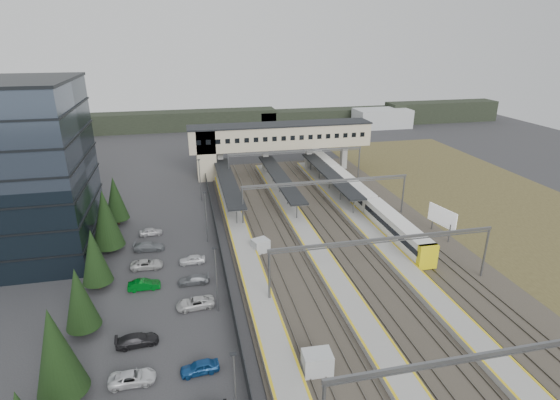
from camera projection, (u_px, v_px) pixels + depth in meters
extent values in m
plane|color=#2B2B2D|center=(273.00, 269.00, 58.78)|extent=(220.00, 220.00, 0.00)
cube|color=black|center=(4.00, 233.00, 61.20)|extent=(24.30, 18.30, 0.25)
cylinder|color=black|center=(65.00, 393.00, 37.70)|extent=(0.44, 0.44, 1.20)
cone|color=black|center=(56.00, 351.00, 36.09)|extent=(4.26, 4.26, 8.20)
cylinder|color=black|center=(85.00, 329.00, 45.90)|extent=(0.44, 0.44, 1.20)
cone|color=black|center=(79.00, 298.00, 44.54)|extent=(3.54, 3.54, 6.80)
cylinder|color=black|center=(99.00, 284.00, 54.11)|extent=(0.44, 0.44, 1.20)
cone|color=black|center=(94.00, 256.00, 52.71)|extent=(3.64, 3.64, 7.00)
cylinder|color=black|center=(110.00, 248.00, 63.22)|extent=(0.44, 0.44, 1.20)
cone|color=black|center=(106.00, 218.00, 61.56)|extent=(4.42, 4.42, 8.50)
cylinder|color=black|center=(118.00, 221.00, 72.34)|extent=(0.44, 0.44, 1.20)
cone|color=black|center=(115.00, 198.00, 70.91)|extent=(3.74, 3.74, 7.20)
imported|color=silver|center=(132.00, 378.00, 39.37)|extent=(4.15, 1.92, 1.15)
imported|color=black|center=(137.00, 340.00, 44.19)|extent=(4.36, 2.10, 1.22)
imported|color=#034F11|center=(144.00, 285.00, 53.84)|extent=(3.89, 1.39, 1.28)
imported|color=#B4B4B4|center=(147.00, 264.00, 58.69)|extent=(4.36, 2.17, 1.19)
imported|color=slate|center=(149.00, 246.00, 63.50)|extent=(4.56, 2.14, 1.29)
imported|color=#B1B0B5|center=(151.00, 232.00, 68.35)|extent=(3.66, 1.76, 1.21)
imported|color=navy|center=(200.00, 367.00, 40.57)|extent=(3.74, 1.78, 1.23)
imported|color=beige|center=(195.00, 303.00, 50.24)|extent=(4.47, 2.27, 1.21)
imported|color=slate|center=(194.00, 280.00, 55.08)|extent=(4.00, 1.71, 1.15)
imported|color=silver|center=(192.00, 260.00, 59.90)|extent=(3.55, 1.45, 1.21)
cylinder|color=slate|center=(235.00, 397.00, 32.94)|extent=(0.16, 0.16, 8.00)
cube|color=black|center=(233.00, 354.00, 31.51)|extent=(0.50, 0.25, 0.15)
cylinder|color=slate|center=(216.00, 280.00, 48.44)|extent=(0.16, 0.16, 8.00)
cube|color=black|center=(214.00, 248.00, 47.01)|extent=(0.50, 0.25, 0.15)
cylinder|color=slate|center=(206.00, 218.00, 64.84)|extent=(0.16, 0.16, 8.00)
cube|color=black|center=(205.00, 193.00, 63.41)|extent=(0.50, 0.25, 0.15)
cylinder|color=slate|center=(200.00, 181.00, 81.25)|extent=(0.16, 0.16, 8.00)
cube|color=black|center=(199.00, 160.00, 79.82)|extent=(0.50, 0.25, 0.15)
cube|color=#26282B|center=(220.00, 250.00, 61.66)|extent=(0.08, 90.00, 2.00)
cube|color=#ACAFB1|center=(317.00, 363.00, 40.37)|extent=(2.78, 2.09, 2.25)
cube|color=#ACAFB1|center=(261.00, 246.00, 62.74)|extent=(2.77, 2.54, 2.07)
cube|color=#3B382C|center=(344.00, 243.00, 65.74)|extent=(34.00, 90.00, 0.20)
cube|color=#59544C|center=(261.00, 250.00, 63.09)|extent=(0.08, 90.00, 0.14)
cube|color=#59544C|center=(270.00, 249.00, 63.39)|extent=(0.08, 90.00, 0.14)
cube|color=#59544C|center=(288.00, 248.00, 63.90)|extent=(0.08, 90.00, 0.14)
cube|color=#59544C|center=(297.00, 247.00, 64.20)|extent=(0.08, 90.00, 0.14)
cube|color=#59544C|center=(327.00, 244.00, 65.12)|extent=(0.08, 90.00, 0.14)
cube|color=#59544C|center=(336.00, 243.00, 65.41)|extent=(0.08, 90.00, 0.14)
cube|color=#59544C|center=(352.00, 241.00, 65.93)|extent=(0.08, 90.00, 0.14)
cube|color=#59544C|center=(361.00, 240.00, 66.22)|extent=(0.08, 90.00, 0.14)
cube|color=#59544C|center=(388.00, 237.00, 67.15)|extent=(0.08, 90.00, 0.14)
cube|color=#59544C|center=(397.00, 236.00, 67.44)|extent=(0.08, 90.00, 0.14)
cube|color=#59544C|center=(412.00, 235.00, 67.96)|extent=(0.08, 90.00, 0.14)
cube|color=#59544C|center=(421.00, 234.00, 68.25)|extent=(0.08, 90.00, 0.14)
cube|color=gray|center=(245.00, 251.00, 62.57)|extent=(3.20, 82.00, 0.90)
cube|color=gold|center=(235.00, 249.00, 62.11)|extent=(0.25, 82.00, 0.02)
cube|color=gold|center=(255.00, 247.00, 62.70)|extent=(0.25, 82.00, 0.02)
cube|color=gray|center=(312.00, 244.00, 64.60)|extent=(3.20, 82.00, 0.90)
cube|color=gold|center=(303.00, 242.00, 64.14)|extent=(0.25, 82.00, 0.02)
cube|color=gold|center=(321.00, 240.00, 64.73)|extent=(0.25, 82.00, 0.02)
cube|color=gray|center=(375.00, 238.00, 66.62)|extent=(3.20, 82.00, 0.90)
cube|color=gold|center=(366.00, 236.00, 66.17)|extent=(0.25, 82.00, 0.02)
cube|color=gold|center=(384.00, 234.00, 66.75)|extent=(0.25, 82.00, 0.02)
cube|color=black|center=(228.00, 180.00, 81.35)|extent=(3.00, 30.00, 0.25)
cube|color=slate|center=(228.00, 181.00, 81.41)|extent=(3.10, 30.00, 0.12)
cylinder|color=slate|center=(237.00, 215.00, 70.08)|extent=(0.20, 0.20, 3.10)
cylinder|color=slate|center=(232.00, 201.00, 76.00)|extent=(0.20, 0.20, 3.10)
cylinder|color=slate|center=(228.00, 188.00, 81.93)|extent=(0.20, 0.20, 3.10)
cylinder|color=slate|center=(224.00, 178.00, 87.85)|extent=(0.20, 0.20, 3.10)
cylinder|color=slate|center=(221.00, 169.00, 93.78)|extent=(0.20, 0.20, 3.10)
cube|color=black|center=(280.00, 177.00, 83.38)|extent=(3.00, 30.00, 0.25)
cube|color=slate|center=(280.00, 178.00, 83.44)|extent=(3.10, 30.00, 0.12)
cylinder|color=slate|center=(297.00, 210.00, 72.10)|extent=(0.20, 0.20, 3.10)
cylinder|color=slate|center=(288.00, 196.00, 78.03)|extent=(0.20, 0.20, 3.10)
cylinder|color=slate|center=(280.00, 185.00, 83.95)|extent=(0.20, 0.20, 3.10)
cylinder|color=slate|center=(273.00, 175.00, 89.88)|extent=(0.20, 0.20, 3.10)
cylinder|color=slate|center=(267.00, 166.00, 95.80)|extent=(0.20, 0.20, 3.10)
cube|color=black|center=(330.00, 173.00, 85.41)|extent=(3.00, 30.00, 0.25)
cube|color=slate|center=(330.00, 174.00, 85.46)|extent=(3.10, 30.00, 0.12)
cylinder|color=slate|center=(354.00, 205.00, 74.13)|extent=(0.20, 0.20, 3.10)
cylinder|color=slate|center=(341.00, 192.00, 80.06)|extent=(0.20, 0.20, 3.10)
cylinder|color=slate|center=(329.00, 181.00, 85.98)|extent=(0.20, 0.20, 3.10)
cylinder|color=slate|center=(319.00, 172.00, 91.91)|extent=(0.20, 0.20, 3.10)
cylinder|color=slate|center=(311.00, 163.00, 97.83)|extent=(0.20, 0.20, 3.10)
cube|color=beige|center=(281.00, 136.00, 96.16)|extent=(40.00, 6.00, 5.00)
cube|color=black|center=(281.00, 124.00, 95.24)|extent=(40.40, 6.40, 0.30)
cube|color=beige|center=(206.00, 153.00, 93.88)|extent=(4.00, 6.00, 11.00)
cube|color=black|center=(198.00, 143.00, 89.72)|extent=(1.00, 0.06, 1.00)
cube|color=black|center=(208.00, 142.00, 90.12)|extent=(1.00, 0.06, 1.00)
cube|color=black|center=(218.00, 142.00, 90.53)|extent=(1.00, 0.06, 1.00)
cube|color=black|center=(228.00, 141.00, 90.93)|extent=(1.00, 0.06, 1.00)
cube|color=black|center=(237.00, 141.00, 91.34)|extent=(1.00, 0.06, 1.00)
cube|color=black|center=(247.00, 140.00, 91.74)|extent=(1.00, 0.06, 1.00)
cube|color=black|center=(256.00, 140.00, 92.15)|extent=(1.00, 0.06, 1.00)
cube|color=black|center=(265.00, 139.00, 92.56)|extent=(1.00, 0.06, 1.00)
cube|color=black|center=(274.00, 139.00, 92.96)|extent=(1.00, 0.06, 1.00)
cube|color=black|center=(284.00, 138.00, 93.37)|extent=(1.00, 0.06, 1.00)
cube|color=black|center=(293.00, 138.00, 93.77)|extent=(1.00, 0.06, 1.00)
cube|color=black|center=(302.00, 138.00, 94.18)|extent=(1.00, 0.06, 1.00)
cube|color=black|center=(311.00, 137.00, 94.58)|extent=(1.00, 0.06, 1.00)
cube|color=black|center=(319.00, 137.00, 94.99)|extent=(1.00, 0.06, 1.00)
cube|color=black|center=(328.00, 136.00, 95.39)|extent=(1.00, 0.06, 1.00)
cube|color=black|center=(337.00, 136.00, 95.80)|extent=(1.00, 0.06, 1.00)
cube|color=black|center=(345.00, 135.00, 96.20)|extent=(1.00, 0.06, 1.00)
cube|color=black|center=(354.00, 135.00, 96.61)|extent=(1.00, 0.06, 1.00)
cube|color=black|center=(362.00, 134.00, 97.02)|extent=(1.00, 0.06, 1.00)
cube|color=gray|center=(213.00, 164.00, 95.08)|extent=(1.20, 1.60, 6.00)
cube|color=gray|center=(220.00, 164.00, 95.39)|extent=(1.20, 1.60, 6.00)
cube|color=gray|center=(265.00, 161.00, 97.41)|extent=(1.20, 1.60, 6.00)
cube|color=gray|center=(308.00, 158.00, 99.44)|extent=(1.20, 1.60, 6.00)
cube|color=gray|center=(344.00, 156.00, 101.16)|extent=(1.20, 1.60, 6.00)
cube|color=slate|center=(500.00, 352.00, 33.19)|extent=(28.40, 0.25, 0.35)
cube|color=slate|center=(499.00, 356.00, 33.33)|extent=(28.40, 0.12, 0.12)
cylinder|color=slate|center=(269.00, 278.00, 49.83)|extent=(0.28, 0.28, 7.00)
cylinder|color=slate|center=(485.00, 253.00, 55.51)|extent=(0.28, 0.28, 7.00)
cube|color=slate|center=(385.00, 239.00, 51.42)|extent=(28.40, 0.25, 0.35)
cube|color=slate|center=(385.00, 242.00, 51.56)|extent=(28.40, 0.12, 0.12)
cylinder|color=slate|center=(243.00, 208.00, 69.89)|extent=(0.28, 0.28, 7.00)
cylinder|color=slate|center=(403.00, 195.00, 75.56)|extent=(0.28, 0.28, 7.00)
cube|color=slate|center=(327.00, 181.00, 71.47)|extent=(28.40, 0.25, 0.35)
cube|color=slate|center=(327.00, 183.00, 71.61)|extent=(28.40, 0.12, 0.12)
cylinder|color=slate|center=(229.00, 172.00, 88.12)|extent=(0.28, 0.28, 7.00)
cylinder|color=slate|center=(359.00, 163.00, 93.79)|extent=(0.28, 0.28, 7.00)
cube|color=slate|center=(296.00, 151.00, 89.70)|extent=(28.40, 0.25, 0.35)
cube|color=slate|center=(296.00, 153.00, 89.85)|extent=(28.40, 0.12, 0.12)
cube|color=silver|center=(396.00, 229.00, 66.01)|extent=(2.64, 18.23, 3.39)
cube|color=black|center=(396.00, 227.00, 65.87)|extent=(2.69, 17.63, 0.85)
cube|color=slate|center=(395.00, 238.00, 66.53)|extent=(2.26, 16.83, 0.47)
cube|color=silver|center=(351.00, 188.00, 83.17)|extent=(2.64, 18.23, 3.39)
cube|color=black|center=(351.00, 187.00, 83.03)|extent=(2.69, 17.63, 0.85)
cube|color=slate|center=(350.00, 196.00, 83.69)|extent=(2.26, 16.83, 0.47)
cube|color=silver|center=(321.00, 162.00, 100.33)|extent=(2.64, 18.23, 3.39)
cube|color=black|center=(321.00, 160.00, 100.20)|extent=(2.69, 17.63, 0.85)
cube|color=slate|center=(321.00, 168.00, 100.85)|extent=(2.26, 16.83, 0.47)
cube|color=yellow|center=(427.00, 257.00, 57.79)|extent=(2.65, 0.90, 3.39)
cylinder|color=slate|center=(449.00, 234.00, 65.39)|extent=(0.20, 0.20, 3.04)
cylinder|color=slate|center=(432.00, 222.00, 69.68)|extent=(0.20, 0.20, 3.04)
cube|color=white|center=(442.00, 217.00, 66.87)|extent=(1.37, 5.60, 2.85)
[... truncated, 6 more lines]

